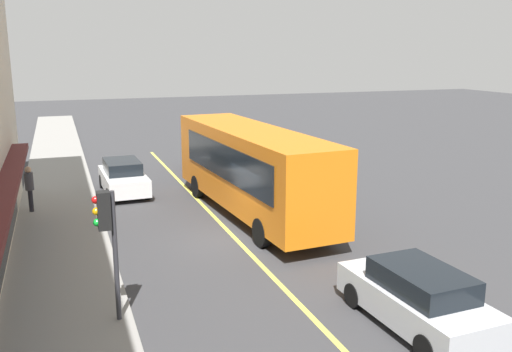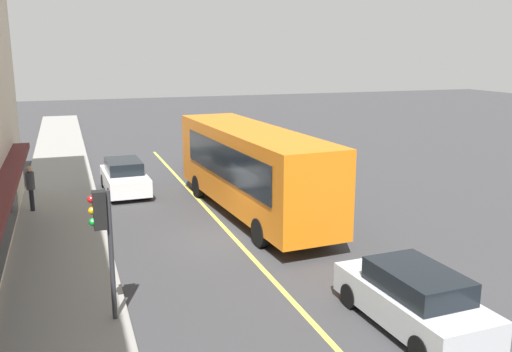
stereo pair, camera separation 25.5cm
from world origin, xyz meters
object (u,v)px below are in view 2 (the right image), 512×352
Objects in this scene: bus at (251,167)px; car_silver at (413,298)px; traffic_light at (103,225)px; pedestrian_waiting at (30,184)px; car_white at (124,177)px; car_maroon at (214,158)px.

bus reaches higher than car_silver.
pedestrian_waiting is (10.52, 2.14, -1.26)m from traffic_light.
car_silver is at bearing -145.33° from pedestrian_waiting.
traffic_light is at bearing 172.15° from car_white.
bus is 2.59× the size of car_white.
car_maroon is at bearing -58.22° from car_white.
pedestrian_waiting is (13.02, 9.01, 0.53)m from car_silver.
pedestrian_waiting is at bearing 121.44° from car_maroon.
car_silver is at bearing -161.68° from car_white.
bus is 3.52× the size of traffic_light.
car_silver is (-18.56, 0.05, 0.00)m from car_maroon.
bus is at bearing -39.33° from traffic_light.
pedestrian_waiting reaches higher than car_white.
car_white is (5.32, 4.41, -1.24)m from bus.
car_maroon is 0.99× the size of car_white.
bus is 2.62× the size of car_maroon.
bus is at bearing -140.35° from car_white.
bus is at bearing -109.61° from pedestrian_waiting.
traffic_light is 0.73× the size of car_silver.
traffic_light is 7.52m from car_silver.
traffic_light is at bearing -168.48° from pedestrian_waiting.
pedestrian_waiting is (2.97, 8.33, -0.71)m from bus.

